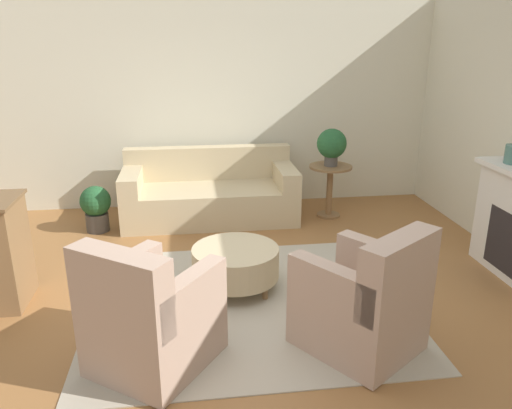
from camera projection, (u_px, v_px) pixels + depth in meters
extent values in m
plane|color=#996638|center=(248.00, 303.00, 4.49)|extent=(16.00, 16.00, 0.00)
cube|color=beige|center=(222.00, 104.00, 6.83)|extent=(9.82, 0.12, 2.80)
cube|color=#B2A893|center=(248.00, 303.00, 4.49)|extent=(2.77, 2.44, 0.01)
cube|color=#C6B289|center=(210.00, 203.00, 6.50)|extent=(2.20, 0.98, 0.44)
cube|color=#C6B289|center=(208.00, 163.00, 6.72)|extent=(2.20, 0.20, 0.44)
cube|color=#C6B289|center=(131.00, 181.00, 6.24)|extent=(0.24, 0.94, 0.24)
cube|color=#C6B289|center=(285.00, 175.00, 6.49)|extent=(0.24, 0.94, 0.24)
cube|color=olive|center=(213.00, 230.00, 6.12)|extent=(1.98, 0.05, 0.06)
cube|color=tan|center=(156.00, 334.00, 3.62)|extent=(1.06, 1.08, 0.45)
cube|color=tan|center=(120.00, 291.00, 3.20)|extent=(0.71, 0.59, 0.54)
cube|color=tan|center=(188.00, 296.00, 3.38)|extent=(0.56, 0.71, 0.30)
cube|color=tan|center=(122.00, 278.00, 3.64)|extent=(0.56, 0.71, 0.30)
cube|color=olive|center=(187.00, 331.00, 3.99)|extent=(0.56, 0.42, 0.06)
cube|color=tan|center=(358.00, 319.00, 3.81)|extent=(1.06, 1.08, 0.45)
cube|color=tan|center=(399.00, 274.00, 3.44)|extent=(0.71, 0.59, 0.54)
cube|color=tan|center=(381.00, 262.00, 3.89)|extent=(0.56, 0.71, 0.30)
cube|color=tan|center=(334.00, 287.00, 3.51)|extent=(0.56, 0.71, 0.30)
cube|color=olive|center=(319.00, 322.00, 4.13)|extent=(0.56, 0.42, 0.06)
cylinder|color=#C6B289|center=(236.00, 262.00, 4.67)|extent=(0.82, 0.82, 0.28)
cylinder|color=olive|center=(211.00, 296.00, 4.48)|extent=(0.05, 0.05, 0.12)
cylinder|color=olive|center=(265.00, 292.00, 4.54)|extent=(0.05, 0.05, 0.12)
cylinder|color=olive|center=(209.00, 272.00, 4.94)|extent=(0.05, 0.05, 0.12)
cylinder|color=olive|center=(258.00, 269.00, 5.00)|extent=(0.05, 0.05, 0.12)
cylinder|color=olive|center=(331.00, 167.00, 6.46)|extent=(0.55, 0.55, 0.03)
cylinder|color=olive|center=(329.00, 192.00, 6.57)|extent=(0.08, 0.08, 0.66)
cylinder|color=olive|center=(328.00, 215.00, 6.67)|extent=(0.30, 0.30, 0.03)
cube|color=#282323|center=(509.00, 244.00, 4.81)|extent=(0.02, 0.67, 0.60)
cylinder|color=#4C4742|center=(331.00, 161.00, 6.44)|extent=(0.17, 0.17, 0.13)
sphere|color=#23562D|center=(332.00, 144.00, 6.36)|extent=(0.38, 0.38, 0.38)
cylinder|color=#4C4742|center=(98.00, 222.00, 6.14)|extent=(0.28, 0.28, 0.23)
sphere|color=#23562D|center=(95.00, 201.00, 6.05)|extent=(0.37, 0.37, 0.37)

